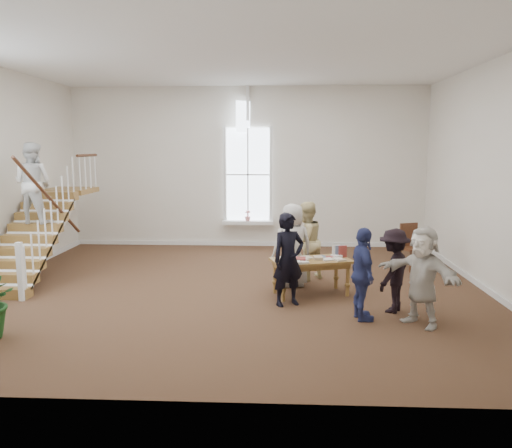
# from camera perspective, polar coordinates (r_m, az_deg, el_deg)

# --- Properties ---
(ground) EXTENTS (10.00, 10.00, 0.00)m
(ground) POSITION_cam_1_polar(r_m,az_deg,el_deg) (10.12, -2.52, -7.42)
(ground) COLOR #47271C
(ground) RESTS_ON ground
(room_shell) EXTENTS (10.49, 10.00, 10.00)m
(room_shell) POSITION_cam_1_polar(r_m,az_deg,el_deg) (14.30, -0.93, -0.96)
(room_shell) COLOR silver
(room_shell) RESTS_ON ground
(staircase) EXTENTS (1.10, 4.10, 2.92)m
(staircase) POSITION_cam_1_polar(r_m,az_deg,el_deg) (11.73, -23.87, 2.15)
(staircase) COLOR brown
(staircase) RESTS_ON ground
(library_table) EXTENTS (1.64, 1.15, 0.76)m
(library_table) POSITION_cam_1_polar(r_m,az_deg,el_deg) (9.63, 6.33, -4.52)
(library_table) COLOR brown
(library_table) RESTS_ON ground
(police_officer) EXTENTS (0.73, 0.64, 1.67)m
(police_officer) POSITION_cam_1_polar(r_m,az_deg,el_deg) (8.93, 3.71, -4.07)
(police_officer) COLOR black
(police_officer) RESTS_ON ground
(elderly_woman) EXTENTS (0.95, 0.75, 1.70)m
(elderly_woman) POSITION_cam_1_polar(r_m,az_deg,el_deg) (10.15, 4.16, -2.43)
(elderly_woman) COLOR beige
(elderly_woman) RESTS_ON ground
(person_yellow) EXTENTS (1.04, 1.02, 1.69)m
(person_yellow) POSITION_cam_1_polar(r_m,az_deg,el_deg) (10.66, 5.71, -1.95)
(person_yellow) COLOR beige
(person_yellow) RESTS_ON ground
(woman_cluster_a) EXTENTS (0.50, 0.95, 1.54)m
(woman_cluster_a) POSITION_cam_1_polar(r_m,az_deg,el_deg) (8.35, 12.10, -5.63)
(woman_cluster_a) COLOR navy
(woman_cluster_a) RESTS_ON ground
(woman_cluster_b) EXTENTS (0.96, 1.08, 1.45)m
(woman_cluster_b) POSITION_cam_1_polar(r_m,az_deg,el_deg) (8.90, 15.45, -5.15)
(woman_cluster_b) COLOR black
(woman_cluster_b) RESTS_ON ground
(woman_cluster_c) EXTENTS (1.30, 1.46, 1.61)m
(woman_cluster_c) POSITION_cam_1_polar(r_m,az_deg,el_deg) (8.35, 18.46, -5.67)
(woman_cluster_c) COLOR silver
(woman_cluster_c) RESTS_ON ground
(side_chair) EXTENTS (0.59, 0.59, 1.07)m
(side_chair) POSITION_cam_1_polar(r_m,az_deg,el_deg) (12.17, 17.28, -2.13)
(side_chair) COLOR #3C1F10
(side_chair) RESTS_ON ground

